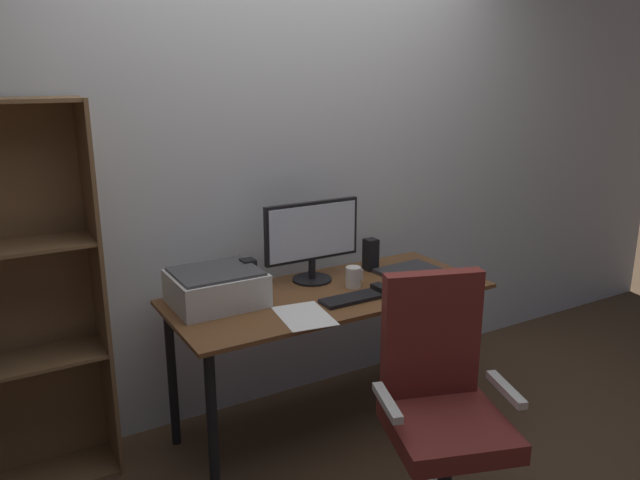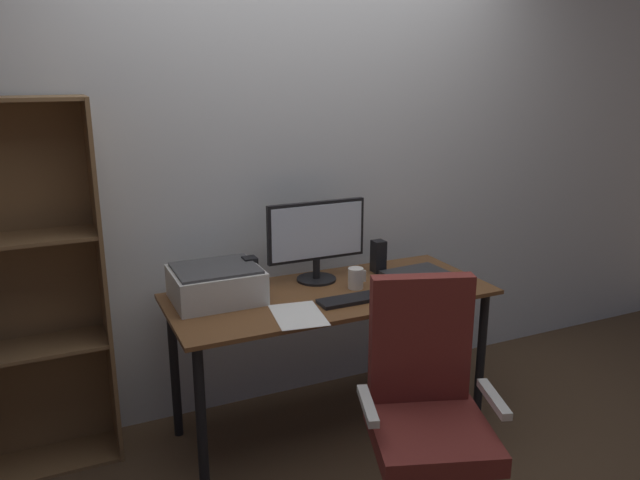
# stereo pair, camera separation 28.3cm
# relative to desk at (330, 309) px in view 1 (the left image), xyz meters

# --- Properties ---
(ground_plane) EXTENTS (12.00, 12.00, 0.00)m
(ground_plane) POSITION_rel_desk_xyz_m (0.00, 0.00, -0.65)
(ground_plane) COLOR #4C3826
(back_wall) EXTENTS (6.40, 0.10, 2.60)m
(back_wall) POSITION_rel_desk_xyz_m (0.00, 0.50, 0.65)
(back_wall) COLOR silver
(back_wall) RESTS_ON ground
(desk) EXTENTS (1.55, 0.65, 0.74)m
(desk) POSITION_rel_desk_xyz_m (0.00, 0.00, 0.00)
(desk) COLOR brown
(desk) RESTS_ON ground
(monitor) EXTENTS (0.51, 0.20, 0.41)m
(monitor) POSITION_rel_desk_xyz_m (0.01, 0.18, 0.32)
(monitor) COLOR black
(monitor) RESTS_ON desk
(keyboard) EXTENTS (0.29, 0.11, 0.02)m
(keyboard) POSITION_rel_desk_xyz_m (0.02, -0.15, 0.10)
(keyboard) COLOR black
(keyboard) RESTS_ON desk
(mouse) EXTENTS (0.06, 0.10, 0.03)m
(mouse) POSITION_rel_desk_xyz_m (0.21, -0.12, 0.11)
(mouse) COLOR black
(mouse) RESTS_ON desk
(coffee_mug) EXTENTS (0.09, 0.08, 0.10)m
(coffee_mug) POSITION_rel_desk_xyz_m (0.14, -0.00, 0.14)
(coffee_mug) COLOR white
(coffee_mug) RESTS_ON desk
(laptop) EXTENTS (0.33, 0.25, 0.02)m
(laptop) POSITION_rel_desk_xyz_m (0.51, 0.03, 0.10)
(laptop) COLOR #2D2D30
(laptop) RESTS_ON desk
(speaker_left) EXTENTS (0.06, 0.07, 0.17)m
(speaker_left) POSITION_rel_desk_xyz_m (-0.34, 0.18, 0.17)
(speaker_left) COLOR black
(speaker_left) RESTS_ON desk
(speaker_right) EXTENTS (0.06, 0.07, 0.17)m
(speaker_right) POSITION_rel_desk_xyz_m (0.36, 0.18, 0.17)
(speaker_right) COLOR black
(speaker_right) RESTS_ON desk
(printer) EXTENTS (0.40, 0.34, 0.16)m
(printer) POSITION_rel_desk_xyz_m (-0.53, 0.13, 0.17)
(printer) COLOR silver
(printer) RESTS_ON desk
(paper_sheet) EXTENTS (0.25, 0.32, 0.00)m
(paper_sheet) POSITION_rel_desk_xyz_m (-0.25, -0.20, 0.09)
(paper_sheet) COLOR white
(paper_sheet) RESTS_ON desk
(office_chair) EXTENTS (0.58, 0.58, 1.01)m
(office_chair) POSITION_rel_desk_xyz_m (0.04, -0.77, -0.19)
(office_chair) COLOR silver
(office_chair) RESTS_ON ground
(bookshelf) EXTENTS (0.67, 0.28, 1.67)m
(bookshelf) POSITION_rel_desk_xyz_m (-1.34, 0.33, 0.18)
(bookshelf) COLOR brown
(bookshelf) RESTS_ON ground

